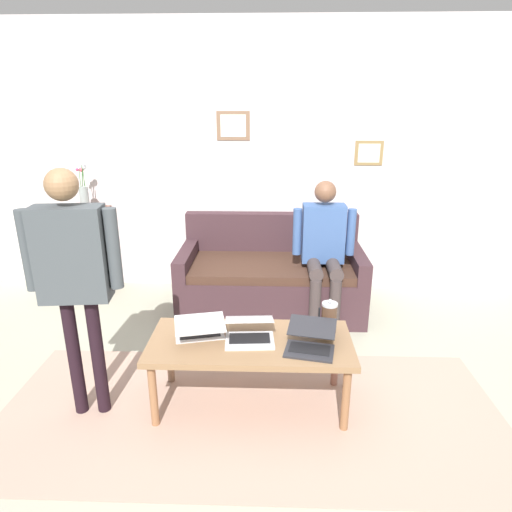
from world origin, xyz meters
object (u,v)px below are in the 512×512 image
Objects in this scene: couch at (271,279)px; person_standing at (73,266)px; laptop_right at (310,342)px; french_press at (329,317)px; laptop_left at (250,333)px; flower_vase at (84,192)px; laptop_center at (200,330)px; person_seated at (324,245)px; coffee_table at (250,347)px; side_shelf at (91,250)px.

person_standing is (1.16, 1.59, 0.70)m from couch.
laptop_right is 1.60× the size of french_press.
laptop_left is 0.21× the size of person_standing.
laptop_center is at bearing 128.20° from flower_vase.
person_seated reaches higher than french_press.
french_press reaches higher than laptop_left.
coffee_table is at bearing -12.88° from laptop_right.
laptop_left is 0.39m from laptop_right.
flower_vase is (-0.00, -0.00, 0.62)m from side_shelf.
side_shelf reaches higher than coffee_table.
side_shelf is (2.28, -1.73, -0.13)m from french_press.
coffee_table is at bearing 14.62° from french_press.
laptop_center is 0.71m from laptop_right.
person_seated is at bearing -99.34° from laptop_right.
laptop_right is 2.95m from flower_vase.
laptop_center is 0.24× the size of person_standing.
flower_vase is (1.90, -0.38, 0.76)m from couch.
side_shelf is 2.18m from person_standing.
laptop_center is (0.46, 1.44, 0.22)m from couch.
side_shelf is (1.44, -1.82, -0.08)m from laptop_center.
person_seated is at bearing 165.49° from flower_vase.
laptop_right is at bearing 57.74° from french_press.
laptop_right is at bearing 98.82° from couch.
laptop_right is at bearing 167.12° from coffee_table.
side_shelf is at bearing -51.71° from laptop_center.
couch is 1.43m from french_press.
laptop_center is at bearing -167.83° from person_standing.
laptop_center is 1.03× the size of laptop_right.
coffee_table is 1.44× the size of side_shelf.
laptop_center is at bearing -7.46° from coffee_table.
laptop_right is 0.24× the size of person_standing.
person_standing is at bearing 6.69° from laptop_left.
couch is 5.22× the size of laptop_left.
person_standing is (1.54, 0.24, 0.43)m from french_press.
laptop_right is 0.42× the size of side_shelf.
person_standing is (1.40, 0.02, 0.49)m from laptop_right.
laptop_center reaches higher than coffee_table.
couch is 1.08× the size of person_standing.
side_shelf reaches higher than laptop_center.
side_shelf is at bearing -11.37° from couch.
side_shelf is (1.90, -0.38, 0.14)m from couch.
laptop_left is at bearing 64.27° from person_seated.
couch reaches higher than coffee_table.
flower_vase reaches higher than french_press.
french_press is at bearing -166.88° from laptop_left.
person_standing reaches higher than person_seated.
french_press is 0.15× the size of person_standing.
couch is 2.09m from person_standing.
coffee_table is at bearing 172.54° from laptop_center.
flower_vase is at bearing -46.59° from coffee_table.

